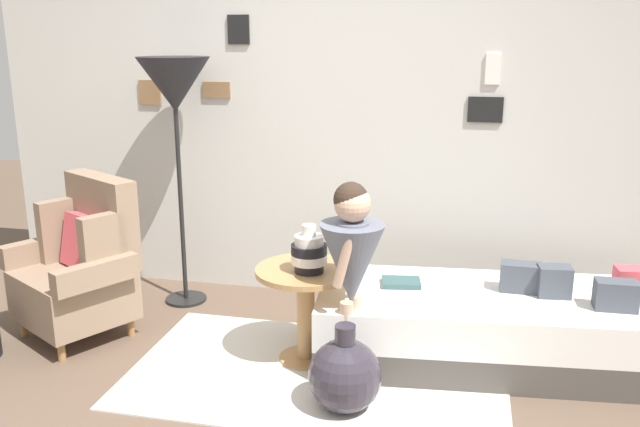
% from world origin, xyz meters
% --- Properties ---
extents(gallery_wall, '(4.80, 0.12, 2.60)m').
position_xyz_m(gallery_wall, '(-0.00, 1.95, 1.30)').
color(gallery_wall, beige).
rests_on(gallery_wall, ground).
extents(rug, '(2.03, 1.20, 0.01)m').
position_xyz_m(rug, '(0.18, 0.73, 0.01)').
color(rug, silver).
rests_on(rug, ground).
extents(armchair, '(0.90, 0.83, 0.97)m').
position_xyz_m(armchair, '(-1.33, 0.94, 0.44)').
color(armchair, '#9E7042').
rests_on(armchair, ground).
extents(daybed, '(1.97, 0.98, 0.40)m').
position_xyz_m(daybed, '(1.09, 1.11, 0.20)').
color(daybed, '#4C4742').
rests_on(daybed, ground).
extents(pillow_head, '(0.23, 0.14, 0.17)m').
position_xyz_m(pillow_head, '(1.85, 1.22, 0.49)').
color(pillow_head, '#D64C56').
rests_on(pillow_head, daybed).
extents(pillow_mid, '(0.21, 0.12, 0.16)m').
position_xyz_m(pillow_mid, '(1.72, 1.03, 0.48)').
color(pillow_mid, '#474C56').
rests_on(pillow_mid, daybed).
extents(pillow_back, '(0.19, 0.14, 0.17)m').
position_xyz_m(pillow_back, '(1.42, 1.15, 0.49)').
color(pillow_back, '#474C56').
rests_on(pillow_back, daybed).
extents(pillow_extra, '(0.22, 0.13, 0.16)m').
position_xyz_m(pillow_extra, '(1.25, 1.19, 0.48)').
color(pillow_extra, '#474C56').
rests_on(pillow_extra, daybed).
extents(side_table, '(0.56, 0.56, 0.55)m').
position_xyz_m(side_table, '(0.08, 0.88, 0.39)').
color(side_table, tan).
rests_on(side_table, ground).
extents(vase_striped, '(0.20, 0.20, 0.26)m').
position_xyz_m(vase_striped, '(0.12, 0.83, 0.66)').
color(vase_striped, black).
rests_on(vase_striped, side_table).
extents(floor_lamp, '(0.47, 0.47, 1.66)m').
position_xyz_m(floor_lamp, '(-0.94, 1.55, 1.44)').
color(floor_lamp, black).
rests_on(floor_lamp, ground).
extents(person_child, '(0.34, 0.34, 1.08)m').
position_xyz_m(person_child, '(0.37, 0.72, 0.69)').
color(person_child, '#D8AD8E').
rests_on(person_child, ground).
extents(book_on_daybed, '(0.24, 0.19, 0.03)m').
position_xyz_m(book_on_daybed, '(0.59, 1.14, 0.42)').
color(book_on_daybed, '#375859').
rests_on(book_on_daybed, daybed).
extents(demijohn_near, '(0.36, 0.36, 0.45)m').
position_xyz_m(demijohn_near, '(0.39, 0.42, 0.19)').
color(demijohn_near, '#332D38').
rests_on(demijohn_near, ground).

